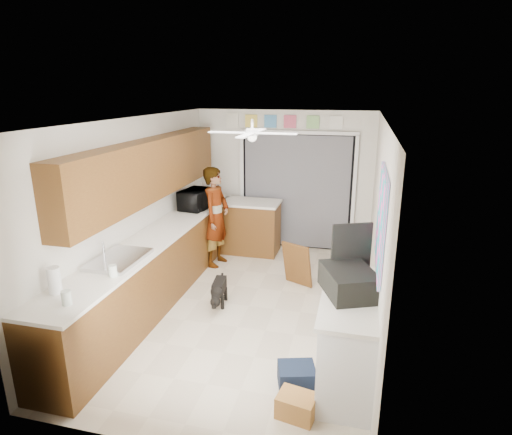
# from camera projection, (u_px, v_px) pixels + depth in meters

# --- Properties ---
(floor) EXTENTS (5.00, 5.00, 0.00)m
(floor) POSITION_uv_depth(u_px,v_px,m) (249.00, 306.00, 5.85)
(floor) COLOR beige
(floor) RESTS_ON ground
(ceiling) EXTENTS (5.00, 5.00, 0.00)m
(ceiling) POSITION_uv_depth(u_px,v_px,m) (248.00, 119.00, 5.13)
(ceiling) COLOR white
(ceiling) RESTS_ON ground
(wall_back) EXTENTS (3.20, 0.00, 3.20)m
(wall_back) POSITION_uv_depth(u_px,v_px,m) (284.00, 180.00, 7.81)
(wall_back) COLOR silver
(wall_back) RESTS_ON ground
(wall_front) EXTENTS (3.20, 0.00, 3.20)m
(wall_front) POSITION_uv_depth(u_px,v_px,m) (162.00, 314.00, 3.17)
(wall_front) COLOR silver
(wall_front) RESTS_ON ground
(wall_left) EXTENTS (0.00, 5.00, 5.00)m
(wall_left) POSITION_uv_depth(u_px,v_px,m) (136.00, 211.00, 5.86)
(wall_left) COLOR silver
(wall_left) RESTS_ON ground
(wall_right) EXTENTS (0.00, 5.00, 5.00)m
(wall_right) POSITION_uv_depth(u_px,v_px,m) (377.00, 228.00, 5.12)
(wall_right) COLOR silver
(wall_right) RESTS_ON ground
(left_base_cabinets) EXTENTS (0.60, 4.80, 0.90)m
(left_base_cabinets) POSITION_uv_depth(u_px,v_px,m) (160.00, 267.00, 6.02)
(left_base_cabinets) COLOR brown
(left_base_cabinets) RESTS_ON floor
(left_countertop) EXTENTS (0.62, 4.80, 0.04)m
(left_countertop) POSITION_uv_depth(u_px,v_px,m) (158.00, 235.00, 5.88)
(left_countertop) COLOR white
(left_countertop) RESTS_ON left_base_cabinets
(upper_cabinets) EXTENTS (0.32, 4.00, 0.80)m
(upper_cabinets) POSITION_uv_depth(u_px,v_px,m) (151.00, 169.00, 5.85)
(upper_cabinets) COLOR brown
(upper_cabinets) RESTS_ON wall_left
(sink_basin) EXTENTS (0.50, 0.76, 0.06)m
(sink_basin) POSITION_uv_depth(u_px,v_px,m) (119.00, 260.00, 4.94)
(sink_basin) COLOR silver
(sink_basin) RESTS_ON left_countertop
(faucet) EXTENTS (0.03, 0.03, 0.22)m
(faucet) POSITION_uv_depth(u_px,v_px,m) (104.00, 251.00, 4.96)
(faucet) COLOR silver
(faucet) RESTS_ON left_countertop
(peninsula_base) EXTENTS (1.00, 0.60, 0.90)m
(peninsula_base) POSITION_uv_depth(u_px,v_px,m) (250.00, 228.00, 7.70)
(peninsula_base) COLOR brown
(peninsula_base) RESTS_ON floor
(peninsula_top) EXTENTS (1.04, 0.64, 0.04)m
(peninsula_top) POSITION_uv_depth(u_px,v_px,m) (250.00, 203.00, 7.56)
(peninsula_top) COLOR white
(peninsula_top) RESTS_ON peninsula_base
(back_opening_recess) EXTENTS (2.00, 0.06, 2.10)m
(back_opening_recess) POSITION_uv_depth(u_px,v_px,m) (297.00, 192.00, 7.79)
(back_opening_recess) COLOR black
(back_opening_recess) RESTS_ON wall_back
(curtain_panel) EXTENTS (1.90, 0.03, 2.05)m
(curtain_panel) POSITION_uv_depth(u_px,v_px,m) (296.00, 192.00, 7.75)
(curtain_panel) COLOR slate
(curtain_panel) RESTS_ON wall_back
(door_trim_left) EXTENTS (0.06, 0.04, 2.10)m
(door_trim_left) POSITION_uv_depth(u_px,v_px,m) (242.00, 189.00, 7.99)
(door_trim_left) COLOR white
(door_trim_left) RESTS_ON wall_back
(door_trim_right) EXTENTS (0.06, 0.04, 2.10)m
(door_trim_right) POSITION_uv_depth(u_px,v_px,m) (354.00, 195.00, 7.53)
(door_trim_right) COLOR white
(door_trim_right) RESTS_ON wall_back
(door_trim_head) EXTENTS (2.10, 0.04, 0.06)m
(door_trim_head) POSITION_uv_depth(u_px,v_px,m) (298.00, 132.00, 7.45)
(door_trim_head) COLOR white
(door_trim_head) RESTS_ON wall_back
(header_frame_0) EXTENTS (0.22, 0.02, 0.22)m
(header_frame_0) POSITION_uv_depth(u_px,v_px,m) (251.00, 121.00, 7.62)
(header_frame_0) COLOR #F8DB52
(header_frame_0) RESTS_ON wall_back
(header_frame_1) EXTENTS (0.22, 0.02, 0.22)m
(header_frame_1) POSITION_uv_depth(u_px,v_px,m) (270.00, 121.00, 7.54)
(header_frame_1) COLOR #4C91CB
(header_frame_1) RESTS_ON wall_back
(header_frame_2) EXTENTS (0.22, 0.02, 0.22)m
(header_frame_2) POSITION_uv_depth(u_px,v_px,m) (290.00, 122.00, 7.46)
(header_frame_2) COLOR #D04E6A
(header_frame_2) RESTS_ON wall_back
(header_frame_3) EXTENTS (0.22, 0.02, 0.22)m
(header_frame_3) POSITION_uv_depth(u_px,v_px,m) (313.00, 122.00, 7.37)
(header_frame_3) COLOR #85BE6C
(header_frame_3) RESTS_ON wall_back
(header_frame_4) EXTENTS (0.22, 0.02, 0.22)m
(header_frame_4) POSITION_uv_depth(u_px,v_px,m) (336.00, 123.00, 7.28)
(header_frame_4) COLOR white
(header_frame_4) RESTS_ON wall_back
(route66_sign) EXTENTS (0.22, 0.02, 0.26)m
(route66_sign) POSITION_uv_depth(u_px,v_px,m) (232.00, 121.00, 7.70)
(route66_sign) COLOR silver
(route66_sign) RESTS_ON wall_back
(right_counter_base) EXTENTS (0.50, 1.40, 0.90)m
(right_counter_base) POSITION_uv_depth(u_px,v_px,m) (348.00, 338.00, 4.30)
(right_counter_base) COLOR white
(right_counter_base) RESTS_ON floor
(right_counter_top) EXTENTS (0.54, 1.44, 0.04)m
(right_counter_top) POSITION_uv_depth(u_px,v_px,m) (350.00, 296.00, 4.16)
(right_counter_top) COLOR white
(right_counter_top) RESTS_ON right_counter_base
(abstract_painting) EXTENTS (0.03, 1.15, 0.95)m
(abstract_painting) POSITION_uv_depth(u_px,v_px,m) (381.00, 220.00, 4.08)
(abstract_painting) COLOR #FE5DCE
(abstract_painting) RESTS_ON wall_right
(ceiling_fan) EXTENTS (1.14, 1.14, 0.24)m
(ceiling_fan) POSITION_uv_depth(u_px,v_px,m) (252.00, 133.00, 5.37)
(ceiling_fan) COLOR white
(ceiling_fan) RESTS_ON ceiling
(microwave) EXTENTS (0.47, 0.63, 0.32)m
(microwave) POSITION_uv_depth(u_px,v_px,m) (196.00, 199.00, 7.05)
(microwave) COLOR black
(microwave) RESTS_ON left_countertop
(jar_a) EXTENTS (0.09, 0.09, 0.12)m
(jar_a) POSITION_uv_depth(u_px,v_px,m) (113.00, 271.00, 4.53)
(jar_a) COLOR silver
(jar_a) RESTS_ON left_countertop
(jar_b) EXTENTS (0.11, 0.11, 0.14)m
(jar_b) POSITION_uv_depth(u_px,v_px,m) (66.00, 298.00, 3.94)
(jar_b) COLOR silver
(jar_b) RESTS_ON left_countertop
(paper_towel_roll) EXTENTS (0.13, 0.13, 0.27)m
(paper_towel_roll) POSITION_uv_depth(u_px,v_px,m) (54.00, 280.00, 4.14)
(paper_towel_roll) COLOR white
(paper_towel_roll) RESTS_ON left_countertop
(suitcase) EXTENTS (0.64, 0.71, 0.25)m
(suitcase) POSITION_uv_depth(u_px,v_px,m) (349.00, 281.00, 4.13)
(suitcase) COLOR black
(suitcase) RESTS_ON right_counter_top
(suitcase_rim) EXTENTS (0.63, 0.71, 0.02)m
(suitcase_rim) POSITION_uv_depth(u_px,v_px,m) (348.00, 292.00, 4.17)
(suitcase_rim) COLOR yellow
(suitcase_rim) RESTS_ON suitcase
(suitcase_lid) EXTENTS (0.40, 0.19, 0.50)m
(suitcase_lid) POSITION_uv_depth(u_px,v_px,m) (351.00, 247.00, 4.33)
(suitcase_lid) COLOR black
(suitcase_lid) RESTS_ON suitcase
(cardboard_box) EXTENTS (0.38, 0.32, 0.21)m
(cardboard_box) POSITION_uv_depth(u_px,v_px,m) (297.00, 406.00, 3.86)
(cardboard_box) COLOR #A87334
(cardboard_box) RESTS_ON floor
(navy_crate) EXTENTS (0.43, 0.39, 0.22)m
(navy_crate) POSITION_uv_depth(u_px,v_px,m) (297.00, 376.00, 4.25)
(navy_crate) COLOR black
(navy_crate) RESTS_ON floor
(cabinet_door_panel) EXTENTS (0.49, 0.35, 0.68)m
(cabinet_door_panel) POSITION_uv_depth(u_px,v_px,m) (297.00, 265.00, 6.36)
(cabinet_door_panel) COLOR brown
(cabinet_door_panel) RESTS_ON floor
(man) EXTENTS (0.47, 0.65, 1.66)m
(man) POSITION_uv_depth(u_px,v_px,m) (216.00, 217.00, 7.03)
(man) COLOR white
(man) RESTS_ON floor
(dog) EXTENTS (0.28, 0.53, 0.40)m
(dog) POSITION_uv_depth(u_px,v_px,m) (219.00, 291.00, 5.85)
(dog) COLOR black
(dog) RESTS_ON floor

